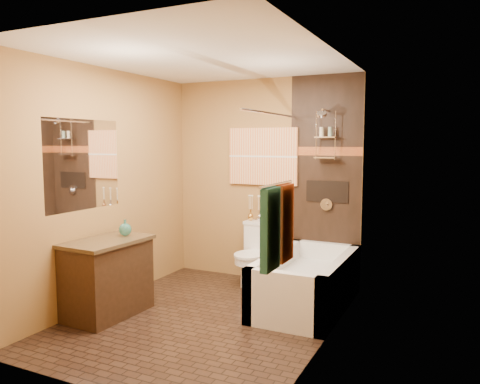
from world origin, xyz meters
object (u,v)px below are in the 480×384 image
Objects in this scene: vanity at (107,277)px; sunset_painting at (263,156)px; toilet at (254,254)px; bathtub at (307,286)px.

sunset_painting is at bearing 65.83° from vanity.
toilet is at bearing 62.18° from vanity.
bathtub is 2.00× the size of toilet.
sunset_painting is 1.20m from toilet.
sunset_painting is 0.60× the size of bathtub.
vanity is at bearing -116.79° from sunset_painting.
vanity is at bearing -147.92° from bathtub.
vanity reaches higher than toilet.
bathtub is at bearing -27.10° from toilet.
sunset_painting is at bearing 92.98° from toilet.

